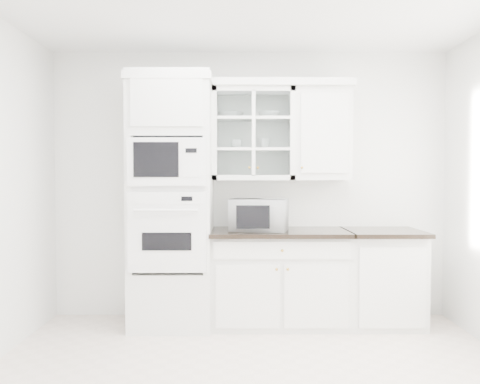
{
  "coord_description": "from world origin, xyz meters",
  "views": [
    {
      "loc": [
        -0.1,
        -3.05,
        1.44
      ],
      "look_at": [
        -0.1,
        1.05,
        1.3
      ],
      "focal_mm": 35.0,
      "sensor_mm": 36.0,
      "label": 1
    }
  ],
  "objects": [
    {
      "name": "room_shell",
      "position": [
        0.0,
        0.43,
        1.78
      ],
      "size": [
        4.0,
        3.5,
        2.7
      ],
      "color": "white",
      "rests_on": "ground"
    },
    {
      "name": "base_cabinet_run",
      "position": [
        0.28,
        1.45,
        0.46
      ],
      "size": [
        1.32,
        0.67,
        0.92
      ],
      "color": "white",
      "rests_on": "ground"
    },
    {
      "name": "upper_cabinet_glass",
      "position": [
        0.03,
        1.58,
        1.85
      ],
      "size": [
        0.8,
        0.33,
        0.9
      ],
      "color": "white",
      "rests_on": "room_shell"
    },
    {
      "name": "cup_b",
      "position": [
        0.15,
        1.6,
        1.76
      ],
      "size": [
        0.13,
        0.13,
        0.1
      ],
      "primitive_type": "imported",
      "rotation": [
        0.0,
        0.0,
        0.15
      ],
      "color": "white",
      "rests_on": "upper_cabinet_glass"
    },
    {
      "name": "bowl_b",
      "position": [
        0.19,
        1.59,
        2.04
      ],
      "size": [
        0.24,
        0.24,
        0.06
      ],
      "primitive_type": "imported",
      "rotation": [
        0.0,
        0.0,
        -0.17
      ],
      "color": "white",
      "rests_on": "upper_cabinet_glass"
    },
    {
      "name": "crown_molding",
      "position": [
        -0.07,
        1.56,
        2.33
      ],
      "size": [
        2.14,
        0.38,
        0.07
      ],
      "primitive_type": "cube",
      "color": "white",
      "rests_on": "room_shell"
    },
    {
      "name": "oven_column",
      "position": [
        -0.75,
        1.42,
        1.2
      ],
      "size": [
        0.76,
        0.68,
        2.4
      ],
      "color": "white",
      "rests_on": "ground"
    },
    {
      "name": "extra_base_cabinet",
      "position": [
        1.28,
        1.45,
        0.46
      ],
      "size": [
        0.72,
        0.67,
        0.92
      ],
      "color": "white",
      "rests_on": "ground"
    },
    {
      "name": "upper_cabinet_solid",
      "position": [
        0.71,
        1.58,
        1.85
      ],
      "size": [
        0.55,
        0.33,
        0.9
      ],
      "primitive_type": "cube",
      "color": "white",
      "rests_on": "room_shell"
    },
    {
      "name": "bowl_a",
      "position": [
        -0.19,
        1.6,
        2.04
      ],
      "size": [
        0.3,
        0.3,
        0.06
      ],
      "primitive_type": "imported",
      "rotation": [
        0.0,
        0.0,
        -0.32
      ],
      "color": "white",
      "rests_on": "upper_cabinet_glass"
    },
    {
      "name": "cup_a",
      "position": [
        -0.14,
        1.6,
        1.76
      ],
      "size": [
        0.12,
        0.12,
        0.09
      ],
      "primitive_type": "imported",
      "rotation": [
        0.0,
        0.0,
        -0.07
      ],
      "color": "white",
      "rests_on": "upper_cabinet_glass"
    },
    {
      "name": "countertop_microwave",
      "position": [
        0.09,
        1.41,
        1.07
      ],
      "size": [
        0.6,
        0.54,
        0.3
      ],
      "primitive_type": "imported",
      "rotation": [
        0.0,
        0.0,
        2.92
      ],
      "color": "white",
      "rests_on": "base_cabinet_run"
    }
  ]
}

